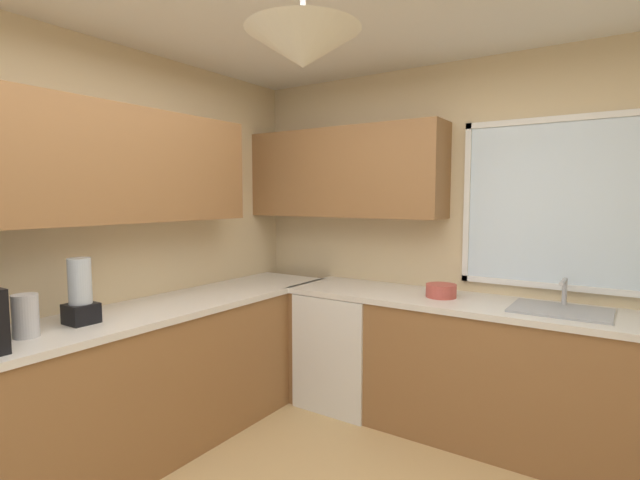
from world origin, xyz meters
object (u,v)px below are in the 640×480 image
kettle (25,316)px  bowl (441,291)px  sink_assembly (561,309)px  dishwasher (346,347)px  blender_appliance (80,294)px

kettle → bowl: bearing=56.0°
kettle → sink_assembly: 2.95m
dishwasher → sink_assembly: (1.48, 0.04, 0.49)m
dishwasher → sink_assembly: 1.56m
blender_appliance → kettle: bearing=-86.1°
sink_assembly → bowl: bearing=-179.5°
dishwasher → blender_appliance: (-0.66, -1.73, 0.64)m
kettle → blender_appliance: (-0.02, 0.29, 0.06)m
blender_appliance → bowl: bearing=51.4°
sink_assembly → dishwasher: bearing=-178.6°
sink_assembly → blender_appliance: (-2.14, -1.76, 0.15)m
bowl → blender_appliance: size_ratio=0.58×
dishwasher → blender_appliance: 1.96m
bowl → blender_appliance: blender_appliance is taller
sink_assembly → blender_appliance: size_ratio=1.54×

